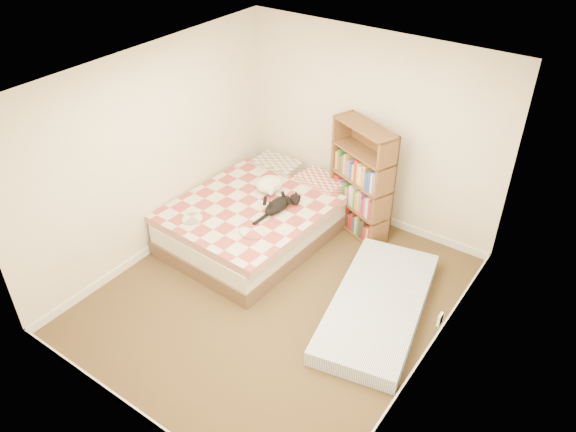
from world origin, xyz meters
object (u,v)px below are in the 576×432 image
Objects in this scene: floor_mattress at (378,306)px; white_dog at (269,185)px; black_cat at (280,204)px; bed at (260,217)px; bookshelf at (361,193)px.

white_dog is (-1.92, 0.63, 0.54)m from floor_mattress.
white_dog is at bearing 168.63° from black_cat.
bed reaches higher than floor_mattress.
bookshelf is 0.74× the size of floor_mattress.
black_cat is (-0.63, -0.88, 0.07)m from bookshelf.
bed is at bearing -83.75° from white_dog.
black_cat is at bearing -103.07° from bookshelf.
bookshelf is at bearing 44.03° from bed.
black_cat reaches higher than bed.
bed is at bearing -116.32° from bookshelf.
bookshelf reaches higher than white_dog.
black_cat is 0.45m from white_dog.
bed is 1.56× the size of bookshelf.
black_cat is at bearing -3.30° from bed.
white_dog is (-0.99, -0.62, 0.08)m from bookshelf.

